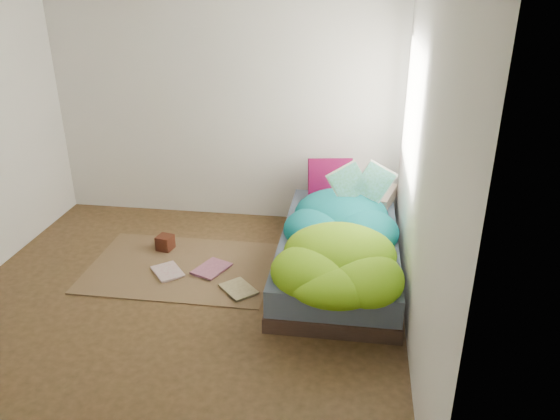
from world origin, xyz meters
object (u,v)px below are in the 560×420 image
Objects in this scene: floor_book_a at (156,275)px; wooden_box at (165,243)px; floor_book_b at (201,265)px; bed at (339,252)px; pillow_magenta at (330,180)px; open_book at (362,172)px.

wooden_box is at bearing 60.38° from floor_book_a.
floor_book_b is (0.34, 0.21, 0.00)m from floor_book_a.
bed is 1.62m from wooden_box.
pillow_magenta is 3.10× the size of wooden_box.
wooden_box is 0.43× the size of floor_book_b.
pillow_magenta is 0.88× the size of open_book.
bed is 4.76× the size of pillow_magenta.
bed is 0.73m from open_book.
bed is at bearing -25.84° from floor_book_a.
open_book reaches higher than bed.
floor_book_b is at bearing -172.77° from bed.
wooden_box is (-1.78, -0.13, -0.75)m from open_book.
wooden_box is (-1.48, -0.62, -0.47)m from pillow_magenta.
bed is 4.17× the size of open_book.
bed reaches higher than floor_book_a.
bed reaches higher than wooden_box.
open_book is at bearing -67.94° from pillow_magenta.
wooden_box is at bearing -166.67° from pillow_magenta.
bed is 6.88× the size of floor_book_a.
open_book is at bearing -18.95° from floor_book_a.
bed is 14.75× the size of wooden_box.
pillow_magenta is at bearing 110.64° from open_book.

